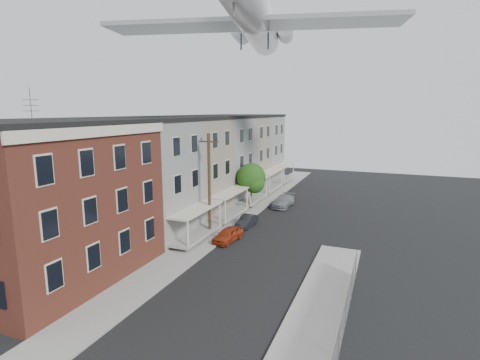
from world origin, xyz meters
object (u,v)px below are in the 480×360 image
at_px(street_tree, 252,179).
at_px(car_mid, 247,221).
at_px(car_far, 283,201).
at_px(airplane, 254,17).
at_px(utility_pole, 209,184).
at_px(car_near, 228,235).

height_order(street_tree, car_mid, street_tree).
relative_size(car_mid, car_far, 0.73).
height_order(car_mid, airplane, airplane).
distance_m(utility_pole, car_near, 4.59).
xyz_separation_m(utility_pole, car_far, (3.28, 12.41, -4.03)).
bearing_deg(street_tree, car_near, -81.00).
xyz_separation_m(car_mid, airplane, (0.13, 1.37, 18.59)).
relative_size(street_tree, car_near, 1.48).
distance_m(street_tree, airplane, 16.45).
bearing_deg(car_mid, utility_pole, -114.61).
xyz_separation_m(street_tree, car_mid, (1.67, -6.06, -2.92)).
bearing_deg(airplane, street_tree, 110.98).
bearing_deg(utility_pole, car_far, 75.18).
relative_size(car_near, car_far, 0.79).
distance_m(street_tree, car_mid, 6.93).
bearing_deg(utility_pole, car_near, -17.62).
height_order(car_near, car_mid, car_near).
bearing_deg(car_far, street_tree, -137.48).
relative_size(utility_pole, car_mid, 2.80).
xyz_separation_m(utility_pole, car_near, (2.00, -0.64, -4.08)).
distance_m(car_near, airplane, 19.43).
relative_size(street_tree, airplane, 0.18).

